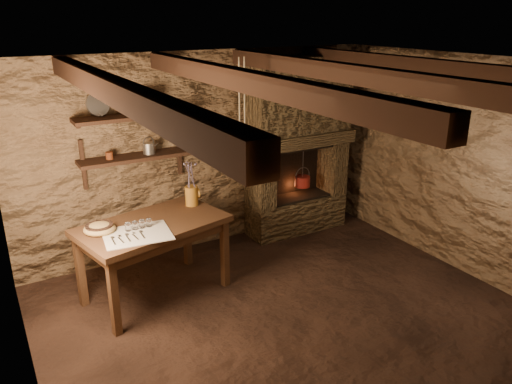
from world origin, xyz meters
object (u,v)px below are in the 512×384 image
stoneware_jug (191,187)px  wooden_bowl (100,229)px  red_pot (302,181)px  work_table (155,257)px  iron_stockpot (145,105)px

stoneware_jug → wooden_bowl: (-1.05, -0.22, -0.17)m
wooden_bowl → red_pot: (2.78, 0.61, -0.16)m
red_pot → work_table: bearing=-164.5°
stoneware_jug → wooden_bowl: bearing=-150.5°
wooden_bowl → iron_stockpot: (0.76, 0.73, 1.00)m
work_table → red_pot: (2.27, 0.63, 0.26)m
work_table → red_pot: bearing=2.3°
stoneware_jug → red_pot: bearing=30.0°
work_table → iron_stockpot: size_ratio=6.71×
wooden_bowl → red_pot: size_ratio=0.56×
red_pot → stoneware_jug: bearing=-167.6°
red_pot → wooden_bowl: bearing=-167.7°
stoneware_jug → wooden_bowl: size_ratio=1.62×
work_table → iron_stockpot: (0.26, 0.75, 1.42)m
work_table → red_pot: size_ratio=2.94×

